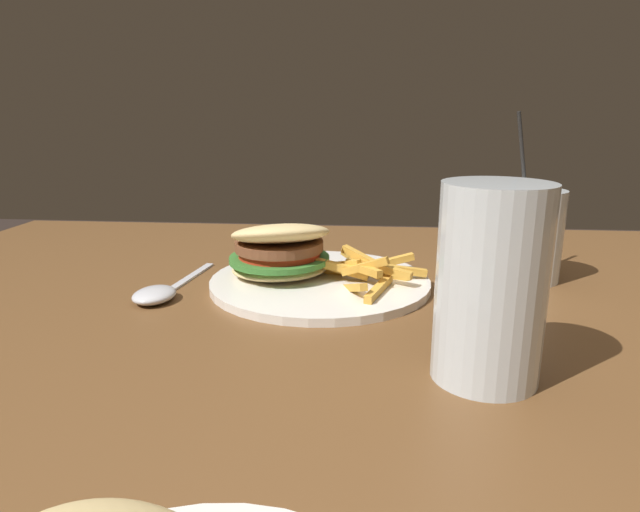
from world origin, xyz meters
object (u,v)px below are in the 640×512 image
at_px(meal_plate_near, 302,265).
at_px(juice_glass, 530,240).
at_px(beer_glass, 490,290).
at_px(spoon, 158,293).

distance_m(meal_plate_near, juice_glass, 0.30).
bearing_deg(meal_plate_near, juice_glass, -170.19).
bearing_deg(beer_glass, meal_plate_near, -52.06).
bearing_deg(meal_plate_near, beer_glass, 127.94).
distance_m(juice_glass, spoon, 0.47).
bearing_deg(juice_glass, meal_plate_near, 9.81).
height_order(beer_glass, spoon, beer_glass).
bearing_deg(juice_glass, spoon, 14.76).
relative_size(meal_plate_near, beer_glass, 1.71).
relative_size(juice_glass, spoon, 1.14).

